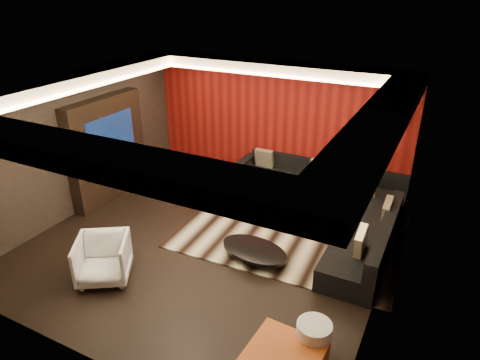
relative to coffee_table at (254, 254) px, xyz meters
The scene contains 25 objects.
floor 0.98m from the coffee_table, behind, with size 6.00×6.00×0.02m, color black.
ceiling 2.86m from the coffee_table, behind, with size 6.00×6.00×0.02m, color silver.
wall_back 3.54m from the coffee_table, 106.80° to the left, with size 6.00×0.02×2.80m, color black.
wall_left 4.17m from the coffee_table, behind, with size 0.02×6.00×2.80m, color black.
wall_right 2.42m from the coffee_table, ahead, with size 0.02×6.00×2.80m, color black.
red_feature_wall 3.51m from the coffee_table, 107.00° to the left, with size 5.98×0.05×2.78m, color #6B0C0A.
soffit_back 3.96m from the coffee_table, 108.51° to the left, with size 6.00×0.60×0.22m, color silver.
soffit_front 3.74m from the coffee_table, 110.57° to the right, with size 6.00×0.60×0.22m, color silver.
soffit_left 4.47m from the coffee_table, behind, with size 0.60×4.80×0.22m, color silver.
soffit_right 3.11m from the coffee_table, ahead, with size 0.60×4.80×0.22m, color silver.
cove_back 3.66m from the coffee_table, 110.80° to the left, with size 4.80×0.08×0.04m, color #FFD899.
cove_front 3.45m from the coffee_table, 113.41° to the right, with size 4.80×0.08×0.04m, color #FFD899.
cove_left 4.14m from the coffee_table, behind, with size 0.08×4.80×0.04m, color #FFD899.
cove_right 2.85m from the coffee_table, ahead, with size 0.08×4.80×0.04m, color #FFD899.
tv_surround 4.00m from the coffee_table, 168.79° to the left, with size 0.30×2.00×2.20m, color black.
tv_screen 3.95m from the coffee_table, 168.31° to the left, with size 0.04×1.30×0.80m, color black.
tv_shelf 3.77m from the coffee_table, 168.31° to the left, with size 0.04×1.60×0.04m, color black.
rug 1.17m from the coffee_table, 77.92° to the left, with size 4.00×3.00×0.02m, color beige.
coffee_table is the anchor object (origin of this frame).
drum_stool 1.31m from the coffee_table, 109.18° to the left, with size 0.37×0.37×0.43m, color black.
striped_pouf 2.55m from the coffee_table, 115.97° to the left, with size 0.67×0.67×0.37m, color #C4B198.
white_side_table 2.20m from the coffee_table, 45.18° to the right, with size 0.44×0.44×0.55m, color white.
armchair 2.46m from the coffee_table, 141.36° to the right, with size 0.77×0.80×0.73m, color silver.
sectional_sofa 2.17m from the coffee_table, 68.90° to the left, with size 3.65×3.50×0.75m.
throw_pillows 2.25m from the coffee_table, 69.27° to the left, with size 3.22×2.82×0.50m.
Camera 1 is at (3.49, -5.64, 4.34)m, focal length 32.00 mm.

